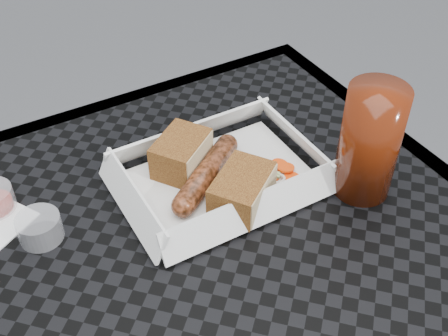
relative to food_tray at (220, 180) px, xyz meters
name	(u,v)px	position (x,y,z in m)	size (l,w,h in m)	color
food_tray	(220,180)	(0.00, 0.00, 0.00)	(0.22, 0.15, 0.00)	white
bratwurst	(206,174)	(-0.02, 0.00, 0.02)	(0.13, 0.10, 0.03)	brown
bread_near	(181,154)	(-0.03, 0.04, 0.03)	(0.07, 0.05, 0.05)	brown
bread_far	(242,190)	(0.00, -0.05, 0.02)	(0.08, 0.05, 0.04)	brown
veg_garnish	(277,174)	(0.07, -0.03, 0.00)	(0.03, 0.03, 0.00)	#FF460B
condiment_cup_empty	(40,228)	(-0.22, 0.02, 0.01)	(0.05, 0.05, 0.03)	silver
drink_glass	(369,142)	(0.14, -0.10, 0.07)	(0.07, 0.07, 0.15)	#4D1606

